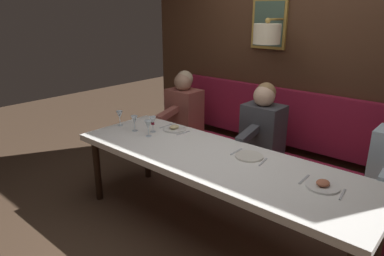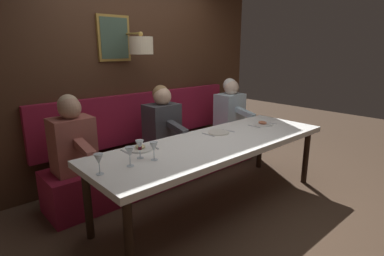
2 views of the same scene
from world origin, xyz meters
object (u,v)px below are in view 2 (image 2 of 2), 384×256
object	(u,v)px
diner_middle	(72,137)
wine_glass_3	(154,147)
diner_nearest	(230,107)
wine_glass_2	(99,160)
diner_near	(162,120)
wine_glass_0	(130,153)
dining_table	(216,146)
wine_glass_1	(140,145)

from	to	relation	value
diner_middle	wine_glass_3	xyz separation A→B (m)	(-0.91, -0.35, 0.04)
diner_nearest	wine_glass_2	size ratio (longest dim) A/B	4.82
diner_near	wine_glass_0	world-z (taller)	diner_near
diner_near	wine_glass_2	distance (m)	1.53
diner_middle	wine_glass_2	world-z (taller)	diner_middle
dining_table	wine_glass_3	bearing A→B (deg)	91.90
wine_glass_3	wine_glass_1	bearing A→B (deg)	28.22
diner_middle	wine_glass_2	distance (m)	0.90
dining_table	diner_middle	world-z (taller)	diner_middle
dining_table	wine_glass_0	size ratio (longest dim) A/B	16.72
diner_near	wine_glass_0	size ratio (longest dim) A/B	4.82
dining_table	wine_glass_3	distance (m)	0.83
diner_nearest	wine_glass_2	distance (m)	2.66
wine_glass_2	wine_glass_3	size ratio (longest dim) A/B	1.00
diner_nearest	wine_glass_1	world-z (taller)	diner_nearest
dining_table	wine_glass_2	size ratio (longest dim) A/B	16.72
diner_nearest	diner_near	distance (m)	1.26
diner_middle	wine_glass_0	xyz separation A→B (m)	(-0.89, -0.12, 0.04)
wine_glass_0	wine_glass_2	bearing A→B (deg)	88.11
dining_table	wine_glass_1	world-z (taller)	wine_glass_1
diner_middle	wine_glass_1	xyz separation A→B (m)	(-0.79, -0.29, 0.04)
diner_nearest	wine_glass_0	xyz separation A→B (m)	(-0.89, 2.25, 0.04)
diner_near	wine_glass_3	xyz separation A→B (m)	(-0.91, 0.76, 0.04)
dining_table	diner_middle	bearing A→B (deg)	52.67
diner_nearest	diner_middle	distance (m)	2.37
dining_table	wine_glass_2	bearing A→B (deg)	90.15
diner_middle	wine_glass_1	world-z (taller)	diner_middle
dining_table	wine_glass_2	distance (m)	1.30
diner_nearest	wine_glass_1	bearing A→B (deg)	110.69
wine_glass_0	wine_glass_1	size ratio (longest dim) A/B	1.00
diner_near	wine_glass_1	xyz separation A→B (m)	(-0.79, 0.83, 0.04)
wine_glass_1	wine_glass_3	world-z (taller)	same
diner_nearest	wine_glass_1	xyz separation A→B (m)	(-0.79, 2.09, 0.04)
diner_middle	wine_glass_2	size ratio (longest dim) A/B	4.82
wine_glass_0	dining_table	bearing A→B (deg)	-89.34
wine_glass_2	dining_table	bearing A→B (deg)	-89.85
diner_nearest	diner_near	size ratio (longest dim) A/B	1.00
diner_nearest	wine_glass_2	xyz separation A→B (m)	(-0.89, 2.51, 0.04)
dining_table	wine_glass_0	bearing A→B (deg)	90.66
diner_nearest	diner_middle	bearing A→B (deg)	90.00
diner_near	dining_table	bearing A→B (deg)	-177.10
diner_nearest	wine_glass_2	bearing A→B (deg)	109.43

